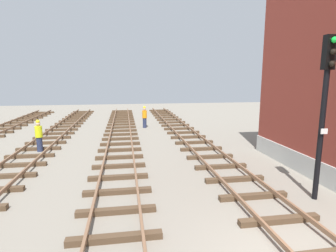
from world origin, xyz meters
TOP-DOWN VIEW (x-y plane):
  - signal_mast at (2.78, 2.92)m, footprint 0.36×0.40m
  - track_worker_foreground at (-8.73, 11.17)m, footprint 0.40×0.40m
  - track_worker_distant at (-2.11, 17.87)m, footprint 0.40×0.40m

SIDE VIEW (x-z plane):
  - track_worker_foreground at x=-8.73m, z-range -0.01..1.86m
  - track_worker_distant at x=-2.11m, z-range -0.01..1.86m
  - signal_mast at x=2.78m, z-range 0.70..6.28m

